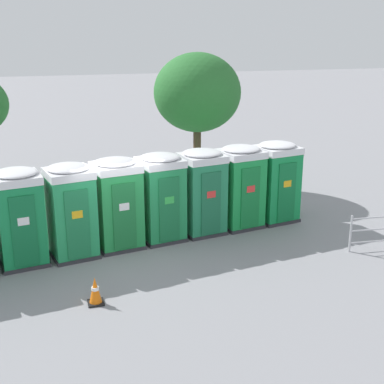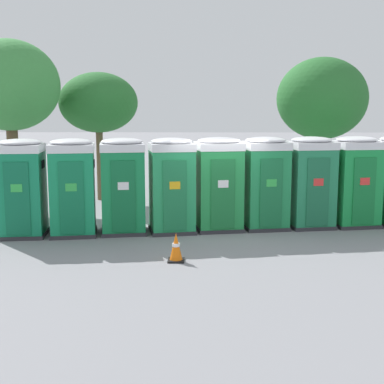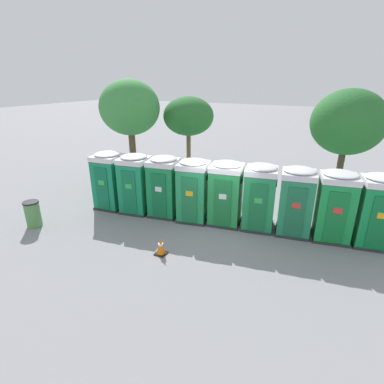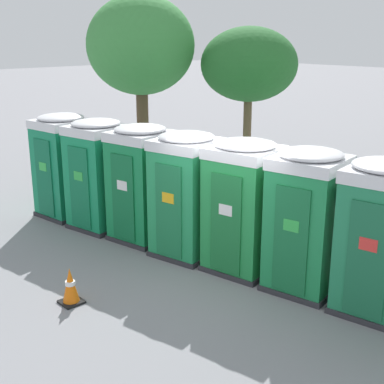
{
  "view_description": "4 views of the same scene",
  "coord_description": "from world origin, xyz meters",
  "px_view_note": "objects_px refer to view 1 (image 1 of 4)",
  "views": [
    {
      "loc": [
        -1.97,
        -13.89,
        5.88
      ],
      "look_at": [
        2.23,
        0.45,
        1.31
      ],
      "focal_mm": 50.0,
      "sensor_mm": 36.0,
      "label": 1
    },
    {
      "loc": [
        -0.44,
        -14.33,
        3.32
      ],
      "look_at": [
        -0.75,
        -0.04,
        1.07
      ],
      "focal_mm": 50.0,
      "sensor_mm": 36.0,
      "label": 2
    },
    {
      "loc": [
        3.82,
        -10.15,
        5.44
      ],
      "look_at": [
        -1.36,
        -0.14,
        1.18
      ],
      "focal_mm": 28.0,
      "sensor_mm": 36.0,
      "label": 3
    },
    {
      "loc": [
        6.33,
        -7.02,
        4.39
      ],
      "look_at": [
        -1.18,
        -0.11,
        1.34
      ],
      "focal_mm": 50.0,
      "sensor_mm": 36.0,
      "label": 4
    }
  ],
  "objects_px": {
    "portapotty_3": "(71,210)",
    "portapotty_8": "(276,181)",
    "portapotty_4": "(117,203)",
    "street_tree_2": "(197,93)",
    "portapotty_7": "(240,186)",
    "portapotty_2": "(20,217)",
    "portapotty_5": "(161,197)",
    "event_barrier": "(384,230)",
    "traffic_cone": "(95,291)",
    "portapotty_6": "(202,191)"
  },
  "relations": [
    {
      "from": "portapotty_7",
      "to": "portapotty_2",
      "type": "bearing_deg",
      "value": -171.06
    },
    {
      "from": "portapotty_3",
      "to": "street_tree_2",
      "type": "xyz_separation_m",
      "value": [
        5.06,
        5.18,
        2.35
      ]
    },
    {
      "from": "portapotty_7",
      "to": "portapotty_3",
      "type": "bearing_deg",
      "value": -170.3
    },
    {
      "from": "portapotty_5",
      "to": "portapotty_8",
      "type": "height_order",
      "value": "same"
    },
    {
      "from": "portapotty_2",
      "to": "traffic_cone",
      "type": "relative_size",
      "value": 3.97
    },
    {
      "from": "portapotty_4",
      "to": "portapotty_5",
      "type": "xyz_separation_m",
      "value": [
        1.28,
        0.21,
        0.0
      ]
    },
    {
      "from": "street_tree_2",
      "to": "traffic_cone",
      "type": "height_order",
      "value": "street_tree_2"
    },
    {
      "from": "portapotty_3",
      "to": "portapotty_8",
      "type": "height_order",
      "value": "same"
    },
    {
      "from": "portapotty_8",
      "to": "traffic_cone",
      "type": "relative_size",
      "value": 3.97
    },
    {
      "from": "portapotty_5",
      "to": "traffic_cone",
      "type": "xyz_separation_m",
      "value": [
        -2.3,
        -3.36,
        -0.97
      ]
    },
    {
      "from": "portapotty_2",
      "to": "portapotty_7",
      "type": "distance_m",
      "value": 6.51
    },
    {
      "from": "portapotty_6",
      "to": "portapotty_4",
      "type": "bearing_deg",
      "value": -171.18
    },
    {
      "from": "portapotty_8",
      "to": "street_tree_2",
      "type": "height_order",
      "value": "street_tree_2"
    },
    {
      "from": "portapotty_5",
      "to": "portapotty_6",
      "type": "bearing_deg",
      "value": 8.41
    },
    {
      "from": "street_tree_2",
      "to": "portapotty_7",
      "type": "bearing_deg",
      "value": -88.99
    },
    {
      "from": "portapotty_7",
      "to": "traffic_cone",
      "type": "xyz_separation_m",
      "value": [
        -4.87,
        -3.73,
        -0.97
      ]
    },
    {
      "from": "portapotty_5",
      "to": "traffic_cone",
      "type": "bearing_deg",
      "value": -124.36
    },
    {
      "from": "portapotty_2",
      "to": "street_tree_2",
      "type": "height_order",
      "value": "street_tree_2"
    },
    {
      "from": "portapotty_8",
      "to": "portapotty_5",
      "type": "bearing_deg",
      "value": -171.45
    },
    {
      "from": "event_barrier",
      "to": "portapotty_3",
      "type": "bearing_deg",
      "value": 166.63
    },
    {
      "from": "portapotty_4",
      "to": "traffic_cone",
      "type": "relative_size",
      "value": 3.97
    },
    {
      "from": "portapotty_4",
      "to": "portapotty_6",
      "type": "distance_m",
      "value": 2.6
    },
    {
      "from": "portapotty_5",
      "to": "event_barrier",
      "type": "height_order",
      "value": "portapotty_5"
    },
    {
      "from": "portapotty_7",
      "to": "traffic_cone",
      "type": "height_order",
      "value": "portapotty_7"
    },
    {
      "from": "portapotty_4",
      "to": "portapotty_6",
      "type": "bearing_deg",
      "value": 8.82
    },
    {
      "from": "portapotty_6",
      "to": "portapotty_7",
      "type": "height_order",
      "value": "same"
    },
    {
      "from": "portapotty_3",
      "to": "traffic_cone",
      "type": "bearing_deg",
      "value": -84.79
    },
    {
      "from": "portapotty_5",
      "to": "street_tree_2",
      "type": "bearing_deg",
      "value": 61.88
    },
    {
      "from": "portapotty_7",
      "to": "traffic_cone",
      "type": "distance_m",
      "value": 6.21
    },
    {
      "from": "portapotty_2",
      "to": "portapotty_7",
      "type": "height_order",
      "value": "same"
    },
    {
      "from": "portapotty_5",
      "to": "street_tree_2",
      "type": "height_order",
      "value": "street_tree_2"
    },
    {
      "from": "portapotty_6",
      "to": "portapotty_5",
      "type": "bearing_deg",
      "value": -171.59
    },
    {
      "from": "portapotty_2",
      "to": "event_barrier",
      "type": "bearing_deg",
      "value": -10.85
    },
    {
      "from": "portapotty_8",
      "to": "portapotty_3",
      "type": "bearing_deg",
      "value": -170.45
    },
    {
      "from": "portapotty_6",
      "to": "portapotty_7",
      "type": "relative_size",
      "value": 1.0
    },
    {
      "from": "traffic_cone",
      "to": "portapotty_7",
      "type": "bearing_deg",
      "value": 37.48
    },
    {
      "from": "portapotty_5",
      "to": "portapotty_7",
      "type": "relative_size",
      "value": 1.0
    },
    {
      "from": "portapotty_4",
      "to": "event_barrier",
      "type": "height_order",
      "value": "portapotty_4"
    },
    {
      "from": "portapotty_3",
      "to": "portapotty_5",
      "type": "xyz_separation_m",
      "value": [
        2.56,
        0.5,
        -0.0
      ]
    },
    {
      "from": "portapotty_3",
      "to": "portapotty_8",
      "type": "distance_m",
      "value": 6.51
    },
    {
      "from": "portapotty_4",
      "to": "street_tree_2",
      "type": "bearing_deg",
      "value": 52.24
    },
    {
      "from": "portapotty_6",
      "to": "traffic_cone",
      "type": "relative_size",
      "value": 3.97
    },
    {
      "from": "portapotty_5",
      "to": "portapotty_2",
      "type": "bearing_deg",
      "value": -170.66
    },
    {
      "from": "portapotty_3",
      "to": "portapotty_4",
      "type": "relative_size",
      "value": 1.0
    },
    {
      "from": "portapotty_4",
      "to": "event_barrier",
      "type": "relative_size",
      "value": 1.24
    },
    {
      "from": "portapotty_3",
      "to": "portapotty_6",
      "type": "bearing_deg",
      "value": 10.18
    },
    {
      "from": "portapotty_6",
      "to": "traffic_cone",
      "type": "distance_m",
      "value": 5.13
    },
    {
      "from": "portapotty_6",
      "to": "event_barrier",
      "type": "xyz_separation_m",
      "value": [
        4.46,
        -2.66,
        -0.72
      ]
    },
    {
      "from": "street_tree_2",
      "to": "portapotty_2",
      "type": "bearing_deg",
      "value": -140.1
    },
    {
      "from": "portapotty_5",
      "to": "portapotty_8",
      "type": "distance_m",
      "value": 3.9
    }
  ]
}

